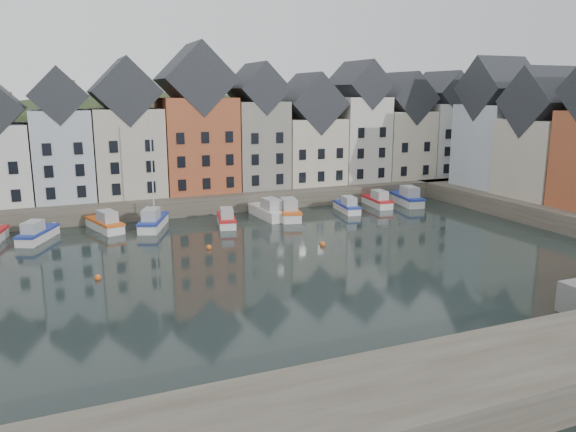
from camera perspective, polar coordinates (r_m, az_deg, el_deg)
ground at (r=45.40m, az=-0.49°, el=-5.38°), size 260.00×260.00×0.00m
far_quay at (r=73.04m, az=-9.46°, el=2.10°), size 90.00×16.00×2.00m
hillside at (r=102.47m, az=-12.49°, el=-5.98°), size 153.60×70.40×64.00m
far_terrace at (r=70.94m, az=-6.75°, el=8.30°), size 72.37×8.16×17.78m
right_terrace at (r=71.26m, az=24.84°, el=7.29°), size 8.30×24.25×16.36m
mooring_buoys at (r=48.96m, az=-7.22°, el=-3.96°), size 20.50×5.50×0.50m
boat_b at (r=58.80m, az=-24.14°, el=-1.67°), size 4.09×6.08×2.25m
boat_c at (r=60.65m, az=-18.08°, el=-0.74°), size 3.60×6.48×2.38m
boat_d at (r=60.11m, az=-13.57°, el=-0.50°), size 4.24×6.71×12.28m
boat_e at (r=60.32m, az=-6.28°, el=-0.33°), size 2.92×5.88×2.16m
boat_f at (r=63.38m, az=-2.01°, el=0.48°), size 2.50×6.85×2.59m
boat_g at (r=63.34m, az=-0.03°, el=0.48°), size 3.52×7.06×2.60m
boat_h at (r=67.13m, az=6.03°, el=0.97°), size 2.51×5.68×2.11m
boat_i at (r=70.94m, az=9.02°, el=1.54°), size 2.44×6.09×2.28m
boat_j at (r=72.72m, az=11.95°, el=1.78°), size 3.35×7.17×2.65m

